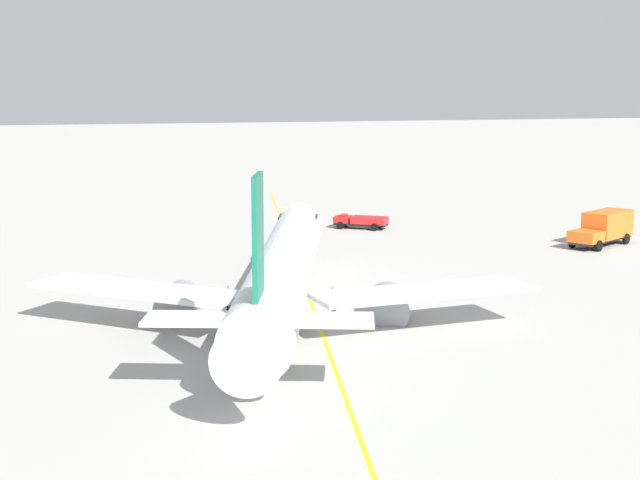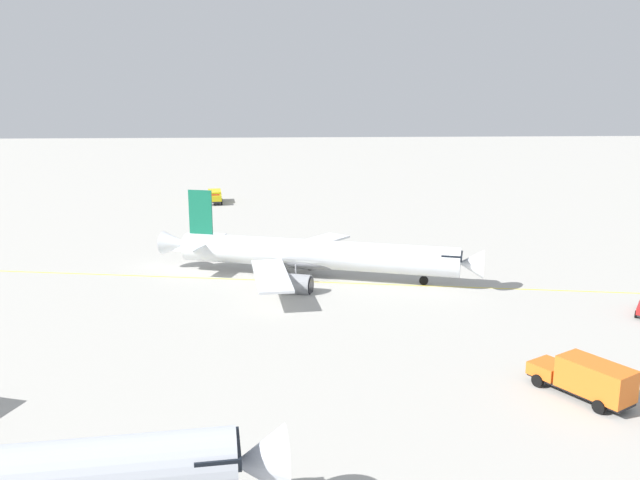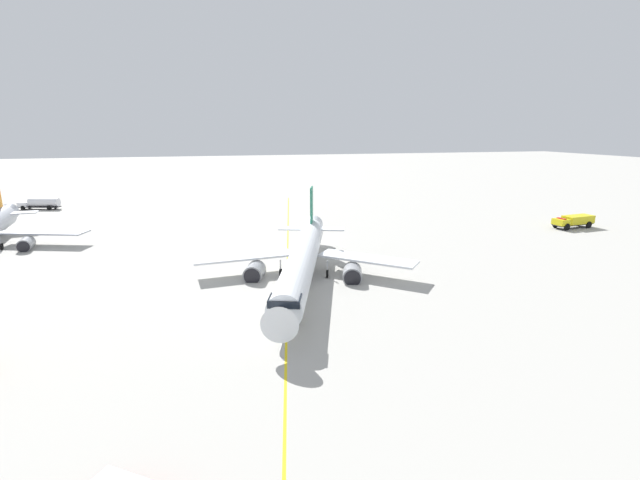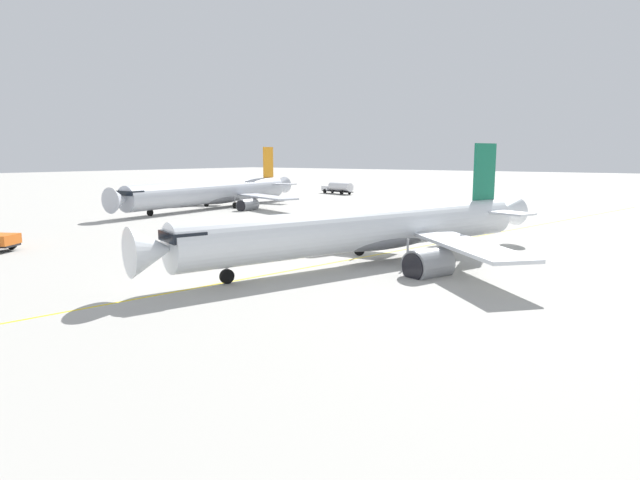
# 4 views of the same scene
# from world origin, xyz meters

# --- Properties ---
(ground_plane) EXTENTS (600.00, 600.00, 0.00)m
(ground_plane) POSITION_xyz_m (0.00, 0.00, 0.00)
(ground_plane) COLOR #ADAAA3
(airliner_main) EXTENTS (40.63, 29.84, 11.05)m
(airliner_main) POSITION_xyz_m (-0.90, -0.84, 2.81)
(airliner_main) COLOR silver
(airliner_main) RESTS_ON ground_plane
(catering_truck_truck) EXTENTS (6.19, 8.12, 3.10)m
(catering_truck_truck) POSITION_xyz_m (-19.53, 34.25, 1.66)
(catering_truck_truck) COLOR #232326
(catering_truck_truck) RESTS_ON ground_plane
(fire_tender_truck) EXTENTS (3.80, 9.27, 2.50)m
(fire_tender_truck) POSITION_xyz_m (16.87, -61.97, 1.53)
(fire_tender_truck) COLOR #232326
(fire_tender_truck) RESTS_ON ground_plane
(taxiway_centreline) EXTENTS (143.72, 28.40, 0.01)m
(taxiway_centreline) POSITION_xyz_m (0.74, 1.01, 0.00)
(taxiway_centreline) COLOR yellow
(taxiway_centreline) RESTS_ON ground_plane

